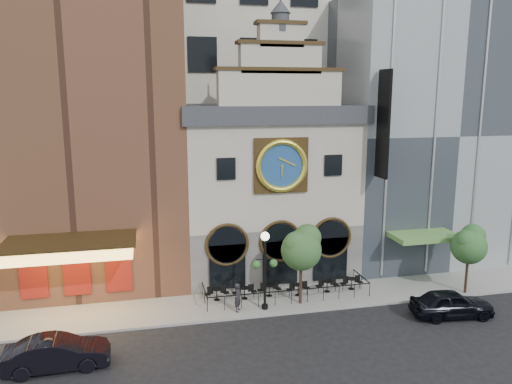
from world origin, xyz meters
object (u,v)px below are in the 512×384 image
object	(u,v)px
bistro_4	(327,285)
tree_left	(302,247)
tree_right	(469,244)
pedestrian	(238,297)
car_right	(452,304)
bistro_3	(298,289)
bistro_1	(245,292)
bistro_5	(351,283)
lamppost	(265,262)
bistro_0	(217,293)
bistro_2	(269,289)
car_left	(57,353)

from	to	relation	value
bistro_4	tree_left	xyz separation A→B (m)	(-2.25, -1.33, 3.22)
tree_left	tree_right	xyz separation A→B (m)	(11.20, -0.78, -0.32)
pedestrian	car_right	bearing A→B (deg)	-75.83
bistro_3	bistro_4	bearing A→B (deg)	4.75
bistro_3	pedestrian	xyz separation A→B (m)	(-4.27, -1.49, 0.42)
bistro_3	bistro_1	bearing A→B (deg)	176.05
bistro_5	lamppost	size ratio (longest dim) A/B	0.32
bistro_5	tree_right	bearing A→B (deg)	-16.87
car_right	tree_left	distance (m)	9.50
bistro_4	bistro_0	bearing A→B (deg)	178.02
bistro_2	pedestrian	xyz separation A→B (m)	(-2.41, -1.81, 0.42)
tree_right	car_left	bearing A→B (deg)	-171.59
bistro_2	car_left	xyz separation A→B (m)	(-12.10, -5.96, 0.20)
bistro_0	bistro_3	size ratio (longest dim) A/B	1.00
car_right	pedestrian	xyz separation A→B (m)	(-12.36, 3.24, 0.21)
bistro_3	car_right	distance (m)	9.37
bistro_4	pedestrian	size ratio (longest dim) A/B	0.89
car_left	lamppost	xyz separation A→B (m)	(11.35, 4.13, 2.36)
pedestrian	tree_left	world-z (taller)	tree_left
bistro_2	tree_right	bearing A→B (deg)	-9.98
bistro_2	car_left	size ratio (longest dim) A/B	0.32
bistro_2	tree_right	xyz separation A→B (m)	(12.88, -2.27, 2.90)
car_right	tree_right	world-z (taller)	tree_right
pedestrian	lamppost	size ratio (longest dim) A/B	0.36
lamppost	bistro_2	bearing A→B (deg)	66.89
bistro_1	pedestrian	size ratio (longest dim) A/B	0.89
bistro_3	bistro_4	size ratio (longest dim) A/B	1.00
pedestrian	bistro_4	bearing A→B (deg)	-46.50
bistro_1	bistro_2	distance (m)	1.67
bistro_4	car_right	world-z (taller)	car_right
car_left	tree_left	bearing A→B (deg)	-74.25
bistro_5	bistro_4	bearing A→B (deg)	-177.94
tree_right	lamppost	bearing A→B (deg)	178.16
bistro_2	bistro_4	world-z (taller)	same
bistro_1	car_right	world-z (taller)	car_right
bistro_2	tree_left	size ratio (longest dim) A/B	0.31
bistro_3	tree_left	xyz separation A→B (m)	(-0.19, -1.16, 3.22)
bistro_4	car_left	bearing A→B (deg)	-160.08
bistro_2	bistro_3	xyz separation A→B (m)	(1.87, -0.32, 0.00)
bistro_4	bistro_5	world-z (taller)	same
bistro_4	car_left	world-z (taller)	car_left
bistro_5	pedestrian	xyz separation A→B (m)	(-8.09, -1.72, 0.42)
lamppost	tree_right	distance (m)	13.64
bistro_2	pedestrian	distance (m)	3.04
bistro_3	pedestrian	world-z (taller)	pedestrian
bistro_2	car_left	world-z (taller)	car_left
car_right	pedestrian	size ratio (longest dim) A/B	2.73
bistro_0	bistro_5	world-z (taller)	same
pedestrian	tree_right	world-z (taller)	tree_right
bistro_0	bistro_3	world-z (taller)	same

